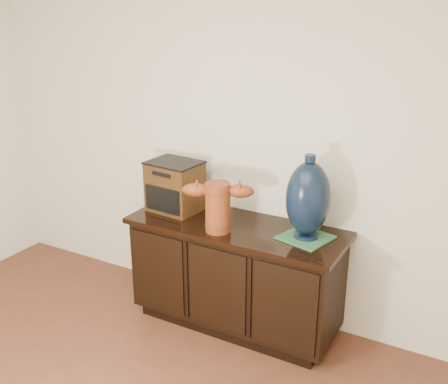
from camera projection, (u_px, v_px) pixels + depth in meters
The scene contains 6 objects.
sideboard at pixel (236, 275), 3.58m from camera, with size 1.46×0.56×0.75m.
terracotta_vessel at pixel (218, 204), 3.30m from camera, with size 0.45×0.26×0.32m.
tv_radio at pixel (175, 186), 3.65m from camera, with size 0.37×0.31×0.35m.
green_mat at pixel (306, 237), 3.26m from camera, with size 0.28×0.28×0.01m, color #2E673C.
lamp_base at pixel (308, 199), 3.17m from camera, with size 0.33×0.33×0.53m.
spray_can at pixel (213, 204), 3.57m from camera, with size 0.06×0.06×0.17m.
Camera 1 is at (1.47, -0.59, 2.13)m, focal length 42.00 mm.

